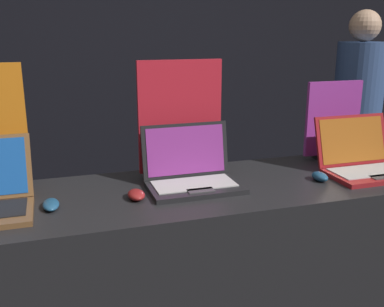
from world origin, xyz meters
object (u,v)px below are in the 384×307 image
object	(u,v)px
promo_stand_back	(333,122)
laptop_back	(363,160)
laptop_middle	(191,172)
person_bystander	(354,133)
mouse_middle	(136,195)
mouse_front	(51,205)
promo_stand_middle	(180,121)
mouse_back	(320,177)

from	to	relation	value
promo_stand_back	laptop_back	bearing A→B (deg)	-90.00
laptop_middle	laptop_back	xyz separation A→B (m)	(0.81, -0.07, -0.00)
laptop_middle	person_bystander	size ratio (longest dim) A/B	0.23
laptop_middle	mouse_middle	bearing A→B (deg)	-162.08
mouse_front	promo_stand_middle	world-z (taller)	promo_stand_middle
mouse_front	promo_stand_middle	size ratio (longest dim) A/B	0.23
mouse_back	promo_stand_back	xyz separation A→B (m)	(0.25, 0.29, 0.17)
mouse_middle	promo_stand_back	bearing A→B (deg)	14.25
mouse_back	mouse_front	bearing A→B (deg)	178.59
person_bystander	mouse_back	bearing A→B (deg)	-133.55
promo_stand_middle	laptop_back	distance (m)	0.86
mouse_middle	promo_stand_middle	world-z (taller)	promo_stand_middle
mouse_front	mouse_back	world-z (taller)	mouse_back
laptop_middle	promo_stand_middle	size ratio (longest dim) A/B	0.74
laptop_back	mouse_middle	bearing A→B (deg)	-179.27
mouse_front	laptop_back	distance (m)	1.38
mouse_front	mouse_back	xyz separation A→B (m)	(1.13, -0.03, 0.00)
mouse_back	promo_stand_middle	bearing A→B (deg)	154.22
laptop_middle	mouse_back	size ratio (longest dim) A/B	4.04
mouse_middle	mouse_back	distance (m)	0.81
mouse_front	promo_stand_middle	xyz separation A→B (m)	(0.57, 0.24, 0.23)
mouse_middle	promo_stand_middle	xyz separation A→B (m)	(0.25, 0.24, 0.23)
laptop_middle	mouse_back	world-z (taller)	laptop_middle
person_bystander	laptop_middle	bearing A→B (deg)	-150.12
mouse_middle	promo_stand_back	world-z (taller)	promo_stand_back
promo_stand_middle	promo_stand_back	xyz separation A→B (m)	(0.81, 0.03, -0.06)
promo_stand_back	mouse_front	bearing A→B (deg)	-169.06
mouse_middle	promo_stand_middle	size ratio (longest dim) A/B	0.20
mouse_front	promo_stand_back	bearing A→B (deg)	10.94
promo_stand_back	mouse_middle	bearing A→B (deg)	-165.75
promo_stand_middle	mouse_back	distance (m)	0.66
person_bystander	mouse_middle	bearing A→B (deg)	-151.74
mouse_front	person_bystander	distance (m)	2.22
mouse_front	laptop_middle	world-z (taller)	laptop_middle
laptop_middle	promo_stand_middle	xyz separation A→B (m)	(0.00, 0.16, 0.19)
mouse_back	promo_stand_back	world-z (taller)	promo_stand_back
laptop_back	person_bystander	size ratio (longest dim) A/B	0.22
mouse_front	person_bystander	size ratio (longest dim) A/B	0.07
laptop_middle	person_bystander	xyz separation A→B (m)	(1.45, 0.83, -0.11)
laptop_back	promo_stand_back	xyz separation A→B (m)	(0.00, 0.26, 0.13)
promo_stand_middle	person_bystander	world-z (taller)	person_bystander
mouse_front	mouse_back	distance (m)	1.13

